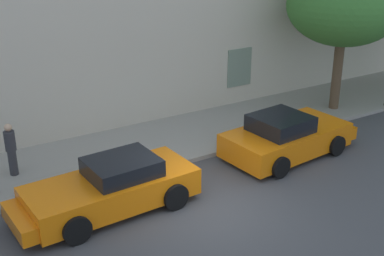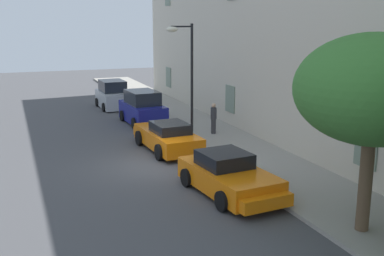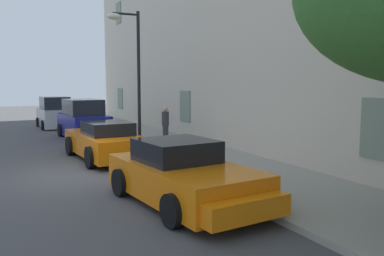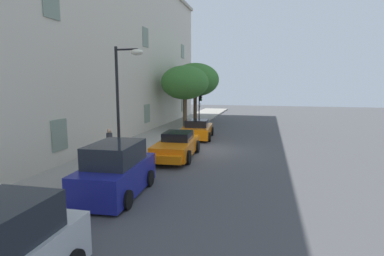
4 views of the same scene
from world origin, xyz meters
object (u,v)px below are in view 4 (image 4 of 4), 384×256
sportscar_yellow_flank (198,130)px  traffic_light (200,103)px  pedestrian_admiring (110,143)px  sportscar_red_lead (176,147)px  hatchback_distant (116,172)px  tree_near_kerb (195,80)px  street_lamp (125,84)px  tree_midblock (185,83)px

sportscar_yellow_flank → traffic_light: size_ratio=1.52×
pedestrian_admiring → sportscar_red_lead: bearing=-62.6°
traffic_light → pedestrian_admiring: bearing=173.2°
sportscar_yellow_flank → hatchback_distant: size_ratio=1.18×
hatchback_distant → pedestrian_admiring: bearing=31.4°
sportscar_red_lead → tree_near_kerb: tree_near_kerb is taller
sportscar_red_lead → tree_near_kerb: 15.84m
street_lamp → pedestrian_admiring: size_ratio=3.52×
hatchback_distant → street_lamp: bearing=19.6°
sportscar_yellow_flank → tree_near_kerb: (8.77, 2.26, 3.80)m
sportscar_red_lead → traffic_light: 12.69m
tree_midblock → hatchback_distant: bearing=-173.5°
traffic_light → sportscar_red_lead: bearing=-173.6°
sportscar_red_lead → pedestrian_admiring: 3.50m
hatchback_distant → tree_midblock: 16.86m
sportscar_yellow_flank → traffic_light: bearing=10.7°
hatchback_distant → sportscar_yellow_flank: bearing=-1.1°
sportscar_red_lead → hatchback_distant: (-5.90, 0.47, 0.25)m
street_lamp → pedestrian_admiring: street_lamp is taller
hatchback_distant → tree_midblock: bearing=6.5°
sportscar_yellow_flank → hatchback_distant: 12.30m
traffic_light → tree_near_kerb: bearing=22.4°
sportscar_yellow_flank → street_lamp: (-8.73, 1.49, 3.40)m
traffic_light → pedestrian_admiring: 14.27m
tree_near_kerb → traffic_light: size_ratio=1.96×
hatchback_distant → pedestrian_admiring: hatchback_distant is taller
sportscar_yellow_flank → hatchback_distant: bearing=178.9°
street_lamp → sportscar_red_lead: bearing=-36.8°
street_lamp → traffic_light: bearing=-1.3°
tree_midblock → sportscar_red_lead: bearing=-167.4°
pedestrian_admiring → traffic_light: bearing=-6.8°
tree_near_kerb → tree_midblock: size_ratio=1.09×
sportscar_red_lead → hatchback_distant: 5.92m
tree_near_kerb → street_lamp: tree_near_kerb is taller
tree_midblock → sportscar_yellow_flank: bearing=-153.1°
sportscar_red_lead → pedestrian_admiring: size_ratio=3.09×
sportscar_yellow_flank → tree_midblock: size_ratio=0.85×
sportscar_red_lead → sportscar_yellow_flank: (6.40, 0.25, -0.01)m
hatchback_distant → street_lamp: street_lamp is taller
sportscar_yellow_flank → tree_near_kerb: bearing=14.4°
sportscar_red_lead → sportscar_yellow_flank: size_ratio=1.05×
pedestrian_admiring → hatchback_distant: bearing=-148.6°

